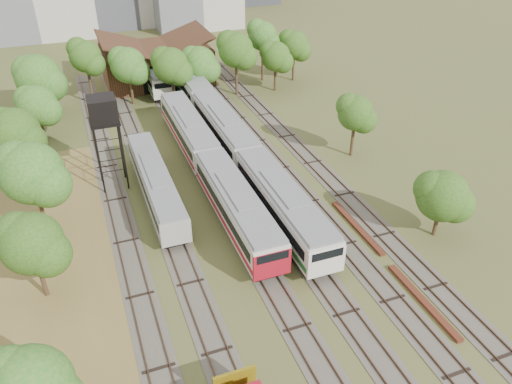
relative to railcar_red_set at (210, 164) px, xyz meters
name	(u,v)px	position (x,y,z in m)	size (l,w,h in m)	color
ground	(344,353)	(2.00, -25.17, -2.07)	(240.00, 240.00, 0.00)	#475123
dry_grass_patch	(60,341)	(-16.00, -17.17, -2.05)	(14.00, 60.00, 0.04)	brown
tracks	(223,179)	(1.33, -0.17, -2.02)	(24.60, 80.00, 0.19)	#4C473D
railcar_red_set	(210,164)	(0.00, 0.00, 0.00)	(3.16, 34.58, 3.91)	black
railcar_green_set	(224,129)	(4.00, 7.46, 0.05)	(3.23, 52.08, 4.00)	black
railcar_rear	(153,73)	(0.00, 30.77, -0.01)	(3.14, 16.08, 3.89)	black
old_grey_coach	(156,183)	(-6.00, -1.49, -0.24)	(2.72, 18.00, 3.35)	black
water_tower	(103,112)	(-9.59, 2.80, 6.11)	(2.80, 2.80, 9.71)	black
rail_pile_near	(423,301)	(10.00, -23.02, -1.92)	(0.56, 8.46, 0.28)	#5A2919
rail_pile_far	(357,227)	(10.20, -12.96, -1.93)	(0.54, 8.61, 0.28)	#5A2919
maintenance_shed	(157,63)	(1.00, 32.81, 0.85)	(16.45, 11.55, 7.58)	#341D12
tree_band_left	(28,196)	(-16.94, -5.38, 3.11)	(7.07, 55.78, 8.81)	#382616
tree_band_far	(164,60)	(0.75, 24.42, 3.78)	(42.28, 10.07, 9.19)	#382616
tree_band_right	(345,112)	(16.59, 1.39, 2.74)	(5.02, 43.14, 7.41)	#382616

